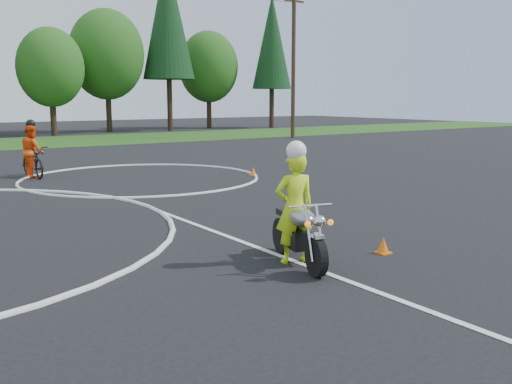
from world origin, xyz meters
TOP-DOWN VIEW (x-y plane):
  - primary_motorcycle at (5.96, -3.15)m, footprint 0.95×2.07m
  - rider_primary_grp at (5.97, -3.01)m, footprint 0.78×0.62m
  - rider_second_grp at (5.05, 10.54)m, footprint 0.86×2.14m
  - traffic_cones at (5.52, 3.32)m, footprint 22.38×11.89m
  - treeline at (14.78, 34.61)m, footprint 38.20×8.10m

SIDE VIEW (x-z plane):
  - traffic_cones at x=5.52m, z-range -0.01..0.29m
  - primary_motorcycle at x=5.96m, z-range -0.02..1.10m
  - rider_second_grp at x=5.05m, z-range -0.30..1.72m
  - rider_primary_grp at x=5.97m, z-range -0.04..2.03m
  - treeline at x=14.78m, z-range -0.64..13.88m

